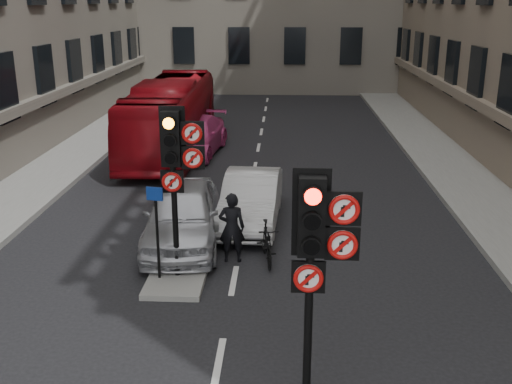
# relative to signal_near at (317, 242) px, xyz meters

# --- Properties ---
(pavement_left) EXTENTS (3.00, 50.00, 0.16)m
(pavement_left) POSITION_rel_signal_near_xyz_m (-8.69, 11.01, -2.50)
(pavement_left) COLOR gray
(pavement_left) RESTS_ON ground
(pavement_right) EXTENTS (3.00, 50.00, 0.16)m
(pavement_right) POSITION_rel_signal_near_xyz_m (5.71, 11.01, -2.50)
(pavement_right) COLOR gray
(pavement_right) RESTS_ON ground
(centre_island) EXTENTS (1.20, 2.00, 0.12)m
(centre_island) POSITION_rel_signal_near_xyz_m (-2.69, 4.01, -2.52)
(centre_island) COLOR gray
(centre_island) RESTS_ON ground
(signal_near) EXTENTS (0.91, 0.40, 3.58)m
(signal_near) POSITION_rel_signal_near_xyz_m (0.00, 0.00, 0.00)
(signal_near) COLOR black
(signal_near) RESTS_ON ground
(signal_far) EXTENTS (0.91, 0.40, 3.58)m
(signal_far) POSITION_rel_signal_near_xyz_m (-2.60, 4.00, 0.12)
(signal_far) COLOR black
(signal_far) RESTS_ON centre_island
(car_silver) EXTENTS (2.06, 4.46, 1.48)m
(car_silver) POSITION_rel_signal_near_xyz_m (-2.88, 6.01, -1.84)
(car_silver) COLOR #B5B7BD
(car_silver) RESTS_ON ground
(car_white) EXTENTS (1.60, 4.13, 1.34)m
(car_white) POSITION_rel_signal_near_xyz_m (-1.30, 7.48, -1.91)
(car_white) COLOR silver
(car_white) RESTS_ON ground
(car_pink) EXTENTS (2.42, 4.94, 1.38)m
(car_pink) POSITION_rel_signal_near_xyz_m (-3.92, 14.83, -1.89)
(car_pink) COLOR #D03D85
(car_pink) RESTS_ON ground
(bus_red) EXTENTS (2.53, 10.04, 2.78)m
(bus_red) POSITION_rel_signal_near_xyz_m (-4.85, 15.34, -1.19)
(bus_red) COLOR maroon
(bus_red) RESTS_ON ground
(motorcycle) EXTENTS (0.66, 1.58, 0.92)m
(motorcycle) POSITION_rel_signal_near_xyz_m (-0.82, 5.01, -2.12)
(motorcycle) COLOR black
(motorcycle) RESTS_ON ground
(motorcyclist) EXTENTS (0.62, 0.43, 1.63)m
(motorcyclist) POSITION_rel_signal_near_xyz_m (-1.61, 5.01, -1.77)
(motorcyclist) COLOR black
(motorcyclist) RESTS_ON ground
(info_sign) EXTENTS (0.34, 0.13, 2.00)m
(info_sign) POSITION_rel_signal_near_xyz_m (-3.04, 3.82, -1.17)
(info_sign) COLOR black
(info_sign) RESTS_ON centre_island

